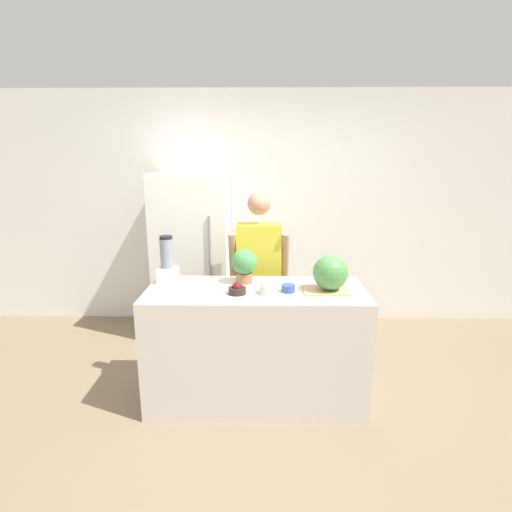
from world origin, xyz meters
name	(u,v)px	position (x,y,z in m)	size (l,w,h in m)	color
ground_plane	(255,423)	(0.00, 0.00, 0.00)	(14.00, 14.00, 0.00)	#7F6B51
wall_back	(258,210)	(0.00, 2.01, 1.30)	(8.00, 0.06, 2.60)	white
counter_island	(256,345)	(0.00, 0.34, 0.46)	(1.66, 0.68, 0.92)	beige
refrigerator	(193,255)	(-0.69, 1.61, 0.87)	(0.76, 0.73, 1.73)	white
person	(259,277)	(0.02, 0.99, 0.81)	(0.54, 0.26, 1.59)	#333338
cutting_board	(326,290)	(0.52, 0.30, 0.92)	(0.34, 0.24, 0.01)	tan
watermelon	(330,273)	(0.55, 0.30, 1.06)	(0.26, 0.26, 0.26)	#4C8C47
bowl_cherries	(237,290)	(-0.14, 0.23, 0.95)	(0.13, 0.13, 0.09)	#2D231E
bowl_cream	(267,287)	(0.08, 0.24, 0.97)	(0.11, 0.11, 0.11)	beige
bowl_small_blue	(288,288)	(0.24, 0.28, 0.94)	(0.10, 0.10, 0.05)	#334C9E
blender	(167,263)	(-0.70, 0.51, 1.07)	(0.15, 0.15, 0.38)	silver
potted_plant	(244,264)	(-0.09, 0.50, 1.07)	(0.20, 0.20, 0.27)	#996647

